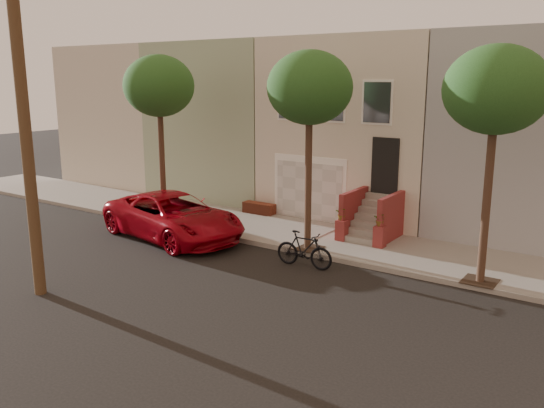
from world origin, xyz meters
The scene contains 9 objects.
ground centered at (0.00, 0.00, 0.00)m, with size 90.00×90.00×0.00m, color black.
sidewalk centered at (0.00, 5.35, 0.07)m, with size 40.00×3.70×0.15m, color gray.
house_row centered at (0.00, 11.19, 3.64)m, with size 33.10×11.70×7.00m.
tree_left centered at (-5.50, 3.90, 5.26)m, with size 2.70×2.57×6.30m.
tree_mid centered at (1.00, 3.90, 5.26)m, with size 2.70×2.57×6.30m.
tree_right centered at (6.50, 3.90, 5.26)m, with size 2.70×2.57×6.30m.
utility_pole centered at (8.00, -3.20, 5.19)m, with size 23.60×1.22×10.00m.
pickup_truck centered at (-3.79, 2.63, 0.80)m, with size 2.66×5.78×1.61m, color #A00412.
motorcycle centered at (1.68, 2.56, 0.56)m, with size 0.52×1.85×1.11m, color black.
Camera 1 is at (10.03, -11.35, 5.60)m, focal length 37.22 mm.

